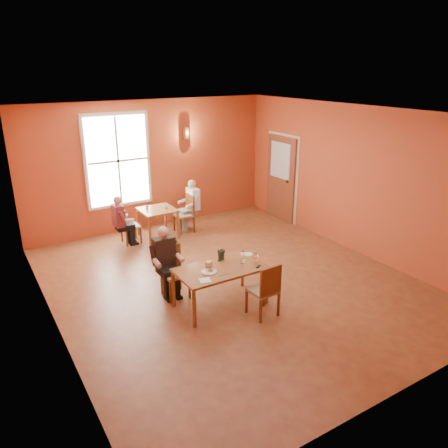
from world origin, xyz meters
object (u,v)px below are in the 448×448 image
diner_main (175,265)px  second_table (158,223)px  chair_diner_maroon (130,225)px  chair_diner_white (184,214)px  main_table (221,287)px  chair_empty (263,289)px  diner_maroon (129,219)px  diner_white (185,208)px  chair_diner_main (175,273)px

diner_main → second_table: diner_main is taller
chair_diner_maroon → chair_diner_white: bearing=90.0°
second_table → chair_diner_maroon: chair_diner_maroon is taller
main_table → second_table: bearing=84.1°
chair_empty → diner_maroon: bearing=97.9°
diner_white → chair_diner_main: bearing=150.4°
diner_white → chair_diner_white: bearing=90.0°
diner_white → chair_diner_maroon: (-1.33, 0.00, -0.17)m
diner_white → diner_main: bearing=150.6°
main_table → diner_white: bearing=72.9°
diner_main → chair_diner_maroon: (0.20, 2.71, -0.18)m
chair_diner_main → chair_empty: (0.91, -1.24, 0.01)m
diner_white → diner_maroon: 1.36m
diner_main → chair_empty: (0.91, -1.21, -0.14)m
chair_empty → chair_diner_white: bearing=78.7°
chair_diner_white → diner_maroon: (-1.33, 0.00, 0.11)m
second_table → chair_diner_main: bearing=-107.5°
diner_main → chair_diner_white: size_ratio=1.32×
diner_main → diner_white: 3.11m
chair_diner_main → diner_white: diner_white is taller
diner_white → diner_maroon: diner_white is taller
chair_diner_main → diner_main: (0.00, -0.03, 0.15)m
chair_diner_main → diner_white: 3.09m
diner_main → chair_diner_maroon: 2.73m
main_table → chair_diner_white: bearing=73.4°
chair_empty → chair_diner_white: size_ratio=1.01×
diner_white → chair_diner_maroon: diner_white is taller
chair_empty → second_table: 3.93m
second_table → chair_diner_maroon: bearing=180.0°
chair_diner_main → chair_diner_maroon: 2.69m
chair_diner_maroon → diner_maroon: diner_maroon is taller
diner_main → chair_diner_white: bearing=-118.9°
chair_diner_main → diner_white: bearing=-119.6°
main_table → diner_maroon: 3.36m
diner_main → chair_empty: bearing=126.9°
chair_diner_main → second_table: chair_diner_main is taller
main_table → diner_main: size_ratio=1.22×
chair_diner_white → diner_maroon: diner_maroon is taller
chair_diner_maroon → diner_maroon: (-0.03, 0.00, 0.14)m
chair_diner_maroon → main_table: bearing=5.2°
second_table → chair_diner_maroon: (-0.65, 0.00, 0.07)m
chair_diner_white → chair_empty: bearing=171.5°
diner_main → diner_white: diner_main is taller
chair_diner_main → diner_white: (1.53, 2.68, 0.15)m
second_table → diner_maroon: (-0.68, 0.00, 0.21)m
diner_white → diner_maroon: bearing=90.0°
diner_maroon → diner_white: bearing=90.0°
second_table → chair_diner_white: chair_diner_white is taller
chair_empty → diner_white: bearing=78.3°
main_table → chair_empty: chair_empty is taller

